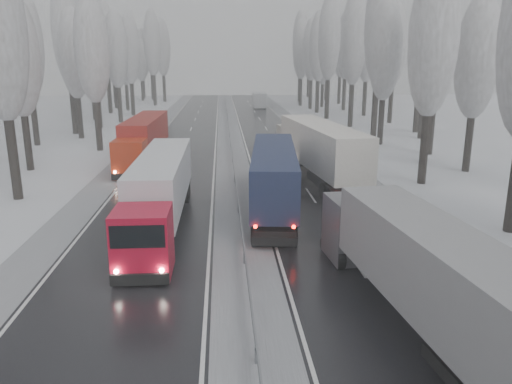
{
  "coord_description": "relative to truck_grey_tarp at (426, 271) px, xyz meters",
  "views": [
    {
      "loc": [
        -0.97,
        -9.79,
        9.28
      ],
      "look_at": [
        0.87,
        16.93,
        2.2
      ],
      "focal_mm": 35.0,
      "sensor_mm": 36.0,
      "label": 1
    }
  ],
  "objects": [
    {
      "name": "carriageway_right",
      "position": [
        -0.65,
        24.49,
        -2.33
      ],
      "size": [
        7.5,
        200.0,
        0.03
      ],
      "primitive_type": "cube",
      "color": "black",
      "rests_on": "ground"
    },
    {
      "name": "carriageway_left",
      "position": [
        -11.15,
        24.49,
        -2.33
      ],
      "size": [
        7.5,
        200.0,
        0.03
      ],
      "primitive_type": "cube",
      "color": "black",
      "rests_on": "ground"
    },
    {
      "name": "median_slush",
      "position": [
        -5.9,
        24.49,
        -2.32
      ],
      "size": [
        3.0,
        200.0,
        0.04
      ],
      "primitive_type": "cube",
      "color": "#A2A4AA",
      "rests_on": "ground"
    },
    {
      "name": "shoulder_right",
      "position": [
        4.3,
        24.49,
        -2.32
      ],
      "size": [
        2.4,
        200.0,
        0.04
      ],
      "primitive_type": "cube",
      "color": "#A2A4AA",
      "rests_on": "ground"
    },
    {
      "name": "shoulder_left",
      "position": [
        -16.1,
        24.49,
        -2.32
      ],
      "size": [
        2.4,
        200.0,
        0.04
      ],
      "primitive_type": "cube",
      "color": "#A2A4AA",
      "rests_on": "ground"
    },
    {
      "name": "median_guardrail",
      "position": [
        -5.9,
        24.48,
        -1.75
      ],
      "size": [
        0.12,
        200.0,
        0.76
      ],
      "color": "slate",
      "rests_on": "ground"
    },
    {
      "name": "tree_18",
      "position": [
        8.61,
        21.52,
        8.36
      ],
      "size": [
        3.6,
        3.6,
        16.58
      ],
      "color": "black",
      "rests_on": "ground"
    },
    {
      "name": "tree_19",
      "position": [
        14.12,
        25.52,
        7.07
      ],
      "size": [
        3.6,
        3.6,
        14.57
      ],
      "color": "black",
      "rests_on": "ground"
    },
    {
      "name": "tree_20",
      "position": [
        12.0,
        29.66,
        7.8
      ],
      "size": [
        3.6,
        3.6,
        15.71
      ],
      "color": "black",
      "rests_on": "ground"
    },
    {
      "name": "tree_21",
      "position": [
        14.23,
        33.66,
        9.66
      ],
      "size": [
        3.6,
        3.6,
        18.62
      ],
      "color": "black",
      "rests_on": "ground"
    },
    {
      "name": "tree_22",
      "position": [
        11.13,
        40.09,
        7.9
      ],
      "size": [
        3.6,
        3.6,
        15.86
      ],
      "color": "black",
      "rests_on": "ground"
    },
    {
      "name": "tree_23",
      "position": [
        17.41,
        44.09,
        6.42
      ],
      "size": [
        3.6,
        3.6,
        13.55
      ],
      "color": "black",
      "rests_on": "ground"
    },
    {
      "name": "tree_24",
      "position": [
        12.0,
        45.51,
        10.84
      ],
      "size": [
        3.6,
        3.6,
        20.49
      ],
      "color": "black",
      "rests_on": "ground"
    },
    {
      "name": "tree_25",
      "position": [
        18.92,
        49.51,
        10.18
      ],
      "size": [
        3.6,
        3.6,
        19.44
      ],
      "color": "black",
      "rests_on": "ground"
    },
    {
      "name": "tree_26",
      "position": [
        11.67,
        55.76,
        9.76
      ],
      "size": [
        3.6,
        3.6,
        18.78
      ],
      "color": "black",
      "rests_on": "ground"
    },
    {
      "name": "tree_27",
      "position": [
        18.82,
        59.76,
        9.02
      ],
      "size": [
        3.6,
        3.6,
        17.62
      ],
      "color": "black",
      "rests_on": "ground"
    },
    {
      "name": "tree_28",
      "position": [
        10.44,
        66.44,
        10.29
      ],
      "size": [
        3.6,
        3.6,
        19.62
      ],
      "color": "black",
      "rests_on": "ground"
    },
    {
      "name": "tree_29",
      "position": [
        17.81,
        70.44,
        9.33
      ],
      "size": [
        3.6,
        3.6,
        18.11
      ],
      "color": "black",
      "rests_on": "ground"
    },
    {
      "name": "tree_30",
      "position": [
        10.67,
        76.19,
        9.17
      ],
      "size": [
        3.6,
        3.6,
        17.86
      ],
      "color": "black",
      "rests_on": "ground"
    },
    {
      "name": "tree_31",
      "position": [
        16.58,
        80.19,
        9.63
      ],
      "size": [
        3.6,
        3.6,
        18.58
      ],
      "color": "black",
      "rests_on": "ground"
    },
    {
      "name": "tree_32",
      "position": [
        10.73,
        83.7,
        8.84
      ],
      "size": [
        3.6,
        3.6,
        17.33
      ],
      "color": "black",
      "rests_on": "ground"
    },
    {
      "name": "tree_33",
      "position": [
        13.87,
        87.7,
        6.92
      ],
      "size": [
        3.6,
        3.6,
        14.33
      ],
      "color": "black",
      "rests_on": "ground"
    },
    {
      "name": "tree_34",
      "position": [
        9.84,
        90.81,
        9.03
      ],
      "size": [
        3.6,
        3.6,
        17.63
      ],
      "color": "black",
      "rests_on": "ground"
    },
    {
      "name": "tree_35",
      "position": [
        19.05,
        94.81,
        9.42
      ],
      "size": [
        3.6,
        3.6,
        18.25
      ],
      "color": "black",
      "rests_on": "ground"
    },
    {
      "name": "tree_36",
      "position": [
        11.14,
        100.65,
        10.68
      ],
      "size": [
        3.6,
        3.6,
        20.23
      ],
      "color": "black",
      "rests_on": "ground"
    },
    {
      "name": "tree_37",
      "position": [
        18.12,
        104.65,
        8.22
      ],
      "size": [
        3.6,
        3.6,
        16.37
      ],
      "color": "black",
      "rests_on": "ground"
    },
    {
      "name": "tree_38",
      "position": [
        12.83,
        111.22,
        9.24
      ],
      "size": [
        3.6,
        3.6,
        17.97
      ],
      "color": "black",
      "rests_on": "ground"
    },
    {
      "name": "tree_39",
      "position": [
        15.65,
        115.22,
        8.11
      ],
      "size": [
        3.6,
        3.6,
        16.19
      ],
      "color": "black",
      "rests_on": "ground"
    },
    {
      "name": "tree_60",
      "position": [
        -23.64,
        28.69,
        7.25
      ],
      "size": [
        3.6,
        3.6,
        14.84
      ],
      "color": "black",
      "rests_on": "ground"
    },
    {
      "name": "tree_62",
      "position": [
        -19.84,
        38.22,
        8.01
      ],
      "size": [
        3.6,
        3.6,
        16.04
      ],
      "color": "black",
      "rests_on": "ground"
    },
    {
      "name": "tree_63",
      "position": [
        -27.75,
        42.22,
        8.55
      ],
      "size": [
        3.6,
        3.6,
        16.88
      ],
      "color": "black",
      "rests_on": "ground"
    },
    {
      "name": "tree_64",
      "position": [
        -24.16,
        47.2,
        7.61
      ],
      "size": [
        3.6,
        3.6,
        15.42
      ],
      "color": "black",
      "rests_on": "ground"
    },
    {
      "name": "tree_65",
      "position": [
        -25.95,
        51.2,
        10.2
      ],
      "size": [
        3.6,
        3.6,
        19.48
      ],
      "color": "black",
      "rests_on": "ground"
    },
    {
      "name": "tree_66",
      "position": [
        -24.05,
        56.84,
        7.49
      ],
      "size": [
        3.6,
        3.6,
        15.23
      ],
      "color": "black",
      "rests_on": "ground"
    },
    {
      "name": "tree_67",
      "position": [
        -25.44,
        60.84,
        8.68
      ],
      "size": [
        3.6,
        3.6,
        17.09
      ],
      "color": "black",
      "rests_on": "ground"
    },
    {
      "name": "tree_68",
      "position": [
        -22.48,
        63.6,
        8.4
      ],
      "size": [
        3.6,
        3.6,
        16.65
      ],
      "color": "black",
      "rests_on": "ground"
    },
    {
      "name": "tree_69",
      "position": [
        -27.32,
        67.6,
        10.12
      ],
      "size": [
        3.6,
        3.6,
        19.35
      ],
      "color": "black",
      "rests_on": "ground"
    },
    {
      "name": "tree_70",
      "position": [
        -22.22,
        73.68,
        8.68
      ],
      "size": [
        3.6,
        3.6,
        17.09
      ],
      "color": "black",
      "rests_on": "ground"
    },
    {
      "name": "tree_71",
      "position": [
        -26.98,
        77.68,
        10.28
      ],
      "size": [
        3.6,
        3.6,
        19.61
      ],
      "color": "black",
      "rests_on": "ground"
    },
    {
      "name": "tree_72",
      "position": [
        -24.83,
        83.03,
        7.42
      ],
      "size": [
        3.6,
        3.6,
        15.11
      ],
      "color": "black",
      "rests_on": "ground"
    },
    {
      "name": "tree_73",
      "position": [
        -27.71,
        87.03,
        8.76
      ],
      "size": [
        3.6,
        3.6,
        17.22
      ],
      "color": "black",
      "rests_on": "ground"
    },
    {
      "name": "tree_74",
      "position": [
        -20.97,
        93.82,
        10.33
      ],
      "size": [
        3.6,
        3.6,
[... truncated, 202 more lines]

